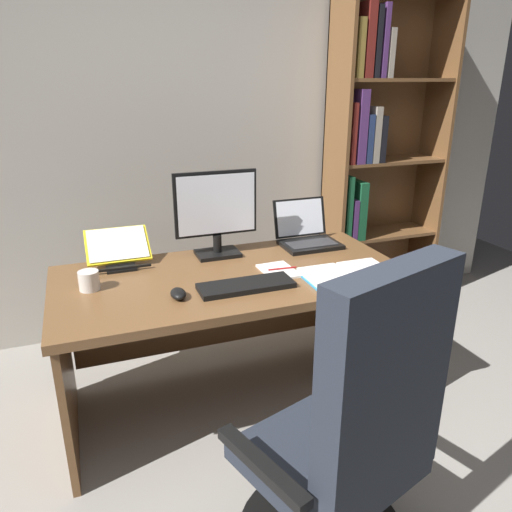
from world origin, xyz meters
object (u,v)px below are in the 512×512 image
object	(u,v)px
monitor	(216,215)
reading_stand_with_book	(118,248)
desk	(229,304)
open_binder	(350,275)
notepad	(279,271)
computer_mouse	(178,294)
bookshelf	(372,163)
laptop	(307,235)
office_chair	(350,450)
pen	(282,268)
coffee_mug	(89,281)
keyboard	(246,286)

from	to	relation	value
monitor	reading_stand_with_book	bearing A→B (deg)	173.54
desk	open_binder	distance (m)	0.61
notepad	computer_mouse	bearing A→B (deg)	-165.83
desk	bookshelf	size ratio (longest dim) A/B	0.78
laptop	monitor	bearing A→B (deg)	-179.62
office_chair	reading_stand_with_book	size ratio (longest dim) A/B	3.68
office_chair	pen	xyz separation A→B (m)	(0.16, 0.93, 0.25)
bookshelf	monitor	size ratio (longest dim) A/B	4.78
notepad	pen	size ratio (longest dim) A/B	1.50
monitor	laptop	xyz separation A→B (m)	(0.51, 0.00, -0.17)
laptop	open_binder	bearing A→B (deg)	-92.89
open_binder	office_chair	bearing A→B (deg)	-119.10
monitor	laptop	bearing A→B (deg)	0.38
monitor	coffee_mug	size ratio (longest dim) A/B	4.94
keyboard	reading_stand_with_book	bearing A→B (deg)	133.87
keyboard	open_binder	world-z (taller)	same
office_chair	bookshelf	bearing A→B (deg)	38.40
bookshelf	notepad	size ratio (longest dim) A/B	9.98
reading_stand_with_book	pen	xyz separation A→B (m)	(0.72, -0.38, -0.06)
laptop	open_binder	xyz separation A→B (m)	(-0.03, -0.51, -0.04)
monitor	computer_mouse	bearing A→B (deg)	-123.40
desk	reading_stand_with_book	size ratio (longest dim) A/B	5.35
monitor	coffee_mug	xyz separation A→B (m)	(-0.64, -0.23, -0.17)
monitor	computer_mouse	distance (m)	0.58
monitor	laptop	world-z (taller)	monitor
desk	laptop	size ratio (longest dim) A/B	5.30
desk	keyboard	world-z (taller)	keyboard
desk	monitor	bearing A→B (deg)	88.59
office_chair	coffee_mug	xyz separation A→B (m)	(-0.71, 1.02, 0.28)
office_chair	coffee_mug	distance (m)	1.28
pen	office_chair	bearing A→B (deg)	-99.99
desk	open_binder	xyz separation A→B (m)	(0.49, -0.30, 0.20)
coffee_mug	keyboard	bearing A→B (deg)	-18.87
office_chair	computer_mouse	size ratio (longest dim) A/B	10.84
office_chair	open_binder	size ratio (longest dim) A/B	2.65
office_chair	keyboard	xyz separation A→B (m)	(-0.06, 0.80, 0.24)
laptop	coffee_mug	bearing A→B (deg)	-168.38
computer_mouse	open_binder	size ratio (longest dim) A/B	0.24
office_chair	desk	bearing A→B (deg)	75.68
desk	reading_stand_with_book	bearing A→B (deg)	152.06
office_chair	notepad	bearing A→B (deg)	63.15
desk	pen	xyz separation A→B (m)	(0.23, -0.12, 0.20)
monitor	coffee_mug	distance (m)	0.71
bookshelf	monitor	world-z (taller)	bookshelf
office_chair	monitor	bearing A→B (deg)	74.86
bookshelf	computer_mouse	xyz separation A→B (m)	(-1.55, -0.99, -0.31)
bookshelf	keyboard	xyz separation A→B (m)	(-1.25, -0.99, -0.32)
desk	coffee_mug	bearing A→B (deg)	-177.06
desk	office_chair	world-z (taller)	office_chair
office_chair	pen	bearing A→B (deg)	61.96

